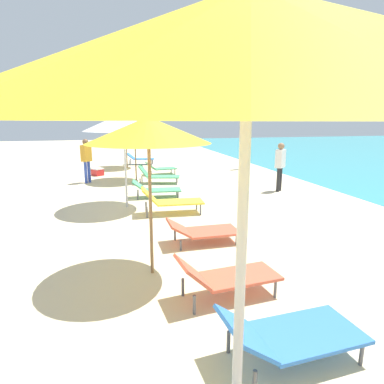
{
  "coord_description": "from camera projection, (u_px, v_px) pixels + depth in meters",
  "views": [
    {
      "loc": [
        -0.35,
        2.64,
        2.38
      ],
      "look_at": [
        1.01,
        8.24,
        1.08
      ],
      "focal_mm": 30.93,
      "sensor_mm": 36.0,
      "label": 1
    }
  ],
  "objects": [
    {
      "name": "umbrella_fourth",
      "position": [
        123.0,
        122.0,
        8.5
      ],
      "size": [
        2.07,
        2.07,
        2.56
      ],
      "color": "silver",
      "rests_on": "ground"
    },
    {
      "name": "lounger_third_shoreside",
      "position": [
        203.0,
        230.0,
        6.37
      ],
      "size": [
        1.37,
        0.65,
        0.47
      ],
      "rotation": [
        0.0,
        0.0,
        0.01
      ],
      "color": "#D8593F",
      "rests_on": "ground"
    },
    {
      "name": "cooler_box",
      "position": [
        98.0,
        172.0,
        13.83
      ],
      "size": [
        0.56,
        0.58,
        0.31
      ],
      "color": "red",
      "rests_on": "ground"
    },
    {
      "name": "person_walking_far",
      "position": [
        244.0,
        147.0,
        15.35
      ],
      "size": [
        0.42,
        0.34,
        1.68
      ],
      "rotation": [
        0.0,
        0.0,
        5.1
      ],
      "color": "#3F9972",
      "rests_on": "ground"
    },
    {
      "name": "lounger_fifth_shoreside",
      "position": [
        160.0,
        168.0,
        14.08
      ],
      "size": [
        1.35,
        0.78,
        0.55
      ],
      "rotation": [
        0.0,
        0.0,
        0.15
      ],
      "color": "#4CA572",
      "rests_on": "ground"
    },
    {
      "name": "lounger_fourth_shoreside",
      "position": [
        156.0,
        189.0,
        10.01
      ],
      "size": [
        1.51,
        0.71,
        0.54
      ],
      "rotation": [
        0.0,
        0.0,
        -0.1
      ],
      "color": "#4CA572",
      "rests_on": "ground"
    },
    {
      "name": "umbrella_fifth",
      "position": [
        134.0,
        111.0,
        12.33
      ],
      "size": [
        1.97,
        1.97,
        2.9
      ],
      "color": "olive",
      "rests_on": "ground"
    },
    {
      "name": "person_walking_near",
      "position": [
        280.0,
        162.0,
        10.71
      ],
      "size": [
        0.42,
        0.4,
        1.58
      ],
      "rotation": [
        0.0,
        0.0,
        5.41
      ],
      "color": "#262628",
      "rests_on": "ground"
    },
    {
      "name": "lounger_third_inland",
      "position": [
        226.0,
        276.0,
        4.41
      ],
      "size": [
        1.44,
        0.7,
        0.62
      ],
      "rotation": [
        0.0,
        0.0,
        0.1
      ],
      "color": "#D8593F",
      "rests_on": "ground"
    },
    {
      "name": "lounger_fourth_inland",
      "position": [
        171.0,
        200.0,
        8.3
      ],
      "size": [
        1.56,
        0.68,
        0.69
      ],
      "rotation": [
        0.0,
        0.0,
        -0.06
      ],
      "color": "yellow",
      "rests_on": "ground"
    },
    {
      "name": "umbrella_third",
      "position": [
        148.0,
        130.0,
        4.7
      ],
      "size": [
        1.81,
        1.81,
        2.45
      ],
      "color": "olive",
      "rests_on": "ground"
    },
    {
      "name": "person_walking_mid",
      "position": [
        86.0,
        156.0,
        12.12
      ],
      "size": [
        0.4,
        0.42,
        1.62
      ],
      "rotation": [
        0.0,
        0.0,
        2.42
      ],
      "color": "#334CB2",
      "rests_on": "ground"
    },
    {
      "name": "umbrella_farthest",
      "position": [
        125.0,
        119.0,
        15.58
      ],
      "size": [
        2.01,
        2.01,
        2.54
      ],
      "color": "olive",
      "rests_on": "ground"
    },
    {
      "name": "lounger_farthest_shoreside",
      "position": [
        140.0,
        158.0,
        17.03
      ],
      "size": [
        1.48,
        0.85,
        0.61
      ],
      "rotation": [
        0.0,
        0.0,
        -0.2
      ],
      "color": "blue",
      "rests_on": "ground"
    },
    {
      "name": "lounger_second_shoreside",
      "position": [
        290.0,
        333.0,
        3.26
      ],
      "size": [
        1.47,
        0.76,
        0.56
      ],
      "rotation": [
        0.0,
        0.0,
        0.07
      ],
      "color": "blue",
      "rests_on": "ground"
    },
    {
      "name": "umbrella_second",
      "position": [
        248.0,
        54.0,
        1.33
      ],
      "size": [
        2.29,
        2.29,
        2.94
      ],
      "color": "silver",
      "rests_on": "ground"
    },
    {
      "name": "lounger_fifth_inland",
      "position": [
        158.0,
        175.0,
        12.13
      ],
      "size": [
        1.57,
        0.91,
        0.69
      ],
      "rotation": [
        0.0,
        0.0,
        -0.23
      ],
      "color": "#4CA572",
      "rests_on": "ground"
    }
  ]
}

